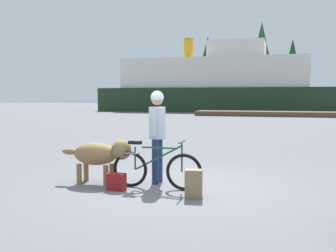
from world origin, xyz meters
TOP-DOWN VIEW (x-y plane):
  - ground_plane at (0.00, 0.00)m, footprint 160.00×160.00m
  - bicycle at (-0.25, -0.23)m, footprint 1.69×0.44m
  - person_cyclist at (-0.38, 0.26)m, footprint 0.32×0.53m
  - dog at (-1.41, -0.12)m, footprint 1.45×0.51m
  - backpack at (0.55, -0.66)m, footprint 0.30×0.24m
  - handbag_pannier at (-0.89, -0.54)m, footprint 0.33×0.20m
  - dock_pier at (1.45, 27.46)m, footprint 13.69×2.67m
  - ferry_boat at (-5.46, 37.05)m, footprint 24.65×7.95m
  - pine_tree_far_left at (-9.43, 53.25)m, footprint 4.04×4.04m
  - pine_tree_center at (-1.46, 53.29)m, footprint 4.34×4.34m
  - pine_tree_mid_back at (2.98, 58.94)m, footprint 3.37×3.37m

SIDE VIEW (x-z plane):
  - ground_plane at x=0.00m, z-range 0.00..0.00m
  - handbag_pannier at x=-0.89m, z-range 0.00..0.30m
  - dock_pier at x=1.45m, z-range 0.00..0.40m
  - backpack at x=0.55m, z-range 0.00..0.47m
  - bicycle at x=-0.25m, z-range -0.08..0.81m
  - dog at x=-1.41m, z-range 0.14..1.00m
  - person_cyclist at x=-0.38m, z-range 0.19..1.98m
  - ferry_boat at x=-5.46m, z-range -1.26..6.90m
  - pine_tree_far_left at x=-9.43m, z-range 1.15..11.82m
  - pine_tree_mid_back at x=2.98m, z-range 1.64..12.24m
  - pine_tree_center at x=-1.46m, z-range 1.42..13.92m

